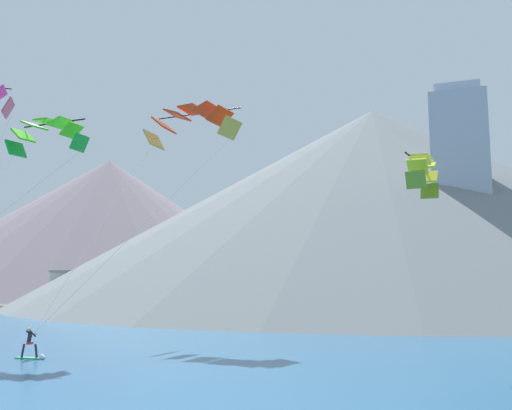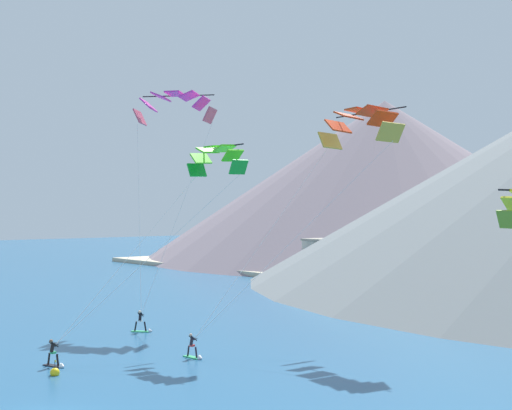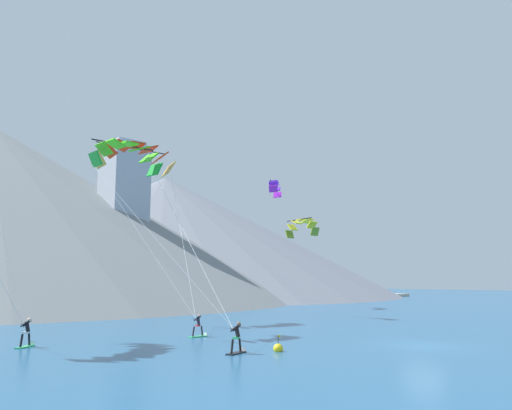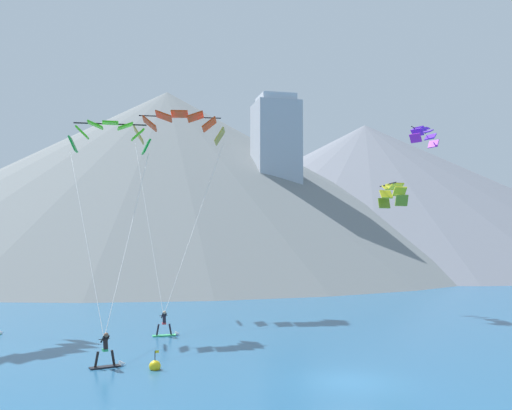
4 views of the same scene
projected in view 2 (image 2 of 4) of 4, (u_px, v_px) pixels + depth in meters
The scene contains 10 objects.
kitesurfer_near_lead at pixel (194, 351), 46.40m from camera, with size 1.77×0.59×1.68m.
kitesurfer_near_trail at pixel (143, 325), 56.48m from camera, with size 1.59×1.42×1.81m.
kitesurfer_mid_center at pixel (55, 358), 43.85m from camera, with size 1.78×0.88×1.78m.
parafoil_kite_near_lead at pixel (359, 123), 53.85m from camera, with size 8.24×15.12×16.12m.
parafoil_kite_near_trail at pixel (175, 105), 64.92m from camera, with size 8.64×9.61×19.09m.
parafoil_kite_mid_center at pixel (216, 157), 52.34m from camera, with size 5.68×13.34×13.13m.
race_marker_buoy at pixel (55, 373), 41.60m from camera, with size 0.56×0.56×1.02m.
shore_building_promenade_mid at pixel (335, 258), 101.88m from camera, with size 6.81×7.25×5.63m.
shore_building_quay_west at pixel (374, 263), 94.83m from camera, with size 8.93×5.75×5.35m.
mountain_peak_west_ridge at pixel (385, 179), 143.65m from camera, with size 96.64×96.64×31.89m.
Camera 2 is at (31.36, -13.47, 9.62)m, focal length 50.00 mm.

